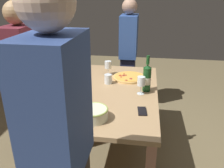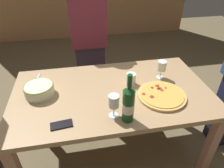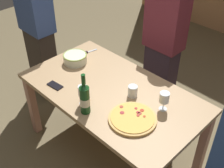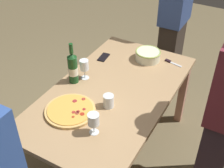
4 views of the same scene
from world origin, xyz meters
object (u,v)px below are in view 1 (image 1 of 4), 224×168
object	(u,v)px
wine_glass_by_bottle	(141,82)
pizza_knife	(65,119)
wine_bottle	(147,78)
dining_table	(112,99)
person_host	(61,158)
person_guest_right	(128,55)
person_guest_left	(26,83)
cell_phone	(142,111)
pizza	(129,77)
serving_bowl	(93,113)
wine_glass_near_pizza	(108,65)
cup_amber	(108,79)

from	to	relation	value
wine_glass_by_bottle	pizza_knife	bearing A→B (deg)	136.23
wine_bottle	dining_table	bearing A→B (deg)	97.44
person_host	pizza_knife	bearing A→B (deg)	22.01
person_guest_right	wine_bottle	bearing A→B (deg)	16.25
pizza_knife	dining_table	bearing A→B (deg)	-23.46
pizza_knife	person_host	xyz separation A→B (m)	(-0.59, -0.20, 0.15)
wine_glass_by_bottle	person_guest_left	distance (m)	1.15
cell_phone	person_guest_left	size ratio (longest dim) A/B	0.09
dining_table	person_host	size ratio (longest dim) A/B	0.91
pizza	cell_phone	world-z (taller)	pizza
pizza_knife	serving_bowl	bearing A→B (deg)	-75.75
person_guest_right	wine_glass_near_pizza	bearing A→B (deg)	-10.29
dining_table	cup_amber	size ratio (longest dim) A/B	15.80
wine_bottle	person_host	distance (m)	1.32
cup_amber	pizza_knife	world-z (taller)	cup_amber
pizza_knife	person_guest_left	xyz separation A→B (m)	(0.52, 0.59, 0.06)
wine_glass_near_pizza	serving_bowl	bearing A→B (deg)	-176.81
pizza	wine_bottle	size ratio (longest dim) A/B	1.05
dining_table	pizza	size ratio (longest dim) A/B	4.26
person_guest_left	person_guest_right	size ratio (longest dim) A/B	1.01
person_guest_right	serving_bowl	bearing A→B (deg)	-1.03
wine_glass_by_bottle	person_host	bearing A→B (deg)	163.19
pizza_knife	person_guest_left	world-z (taller)	person_guest_left
pizza	person_guest_left	xyz separation A→B (m)	(-0.47, 1.00, 0.05)
wine_glass_near_pizza	person_guest_right	distance (m)	0.78
pizza	person_guest_right	bearing A→B (deg)	5.88
wine_glass_by_bottle	person_guest_right	distance (m)	1.28
dining_table	wine_glass_by_bottle	size ratio (longest dim) A/B	9.12
dining_table	pizza	distance (m)	0.41
cell_phone	pizza_knife	size ratio (longest dim) A/B	0.85
pizza	wine_glass_by_bottle	size ratio (longest dim) A/B	2.14
dining_table	cell_phone	size ratio (longest dim) A/B	11.11
pizza	person_guest_left	bearing A→B (deg)	115.05
serving_bowl	wine_bottle	world-z (taller)	wine_bottle
wine_glass_near_pizza	wine_glass_by_bottle	world-z (taller)	wine_glass_by_bottle
pizza	pizza_knife	xyz separation A→B (m)	(-0.99, 0.42, -0.01)
dining_table	cup_amber	bearing A→B (deg)	21.36
dining_table	pizza	world-z (taller)	pizza
cup_amber	person_guest_right	xyz separation A→B (m)	(1.04, -0.13, -0.00)
wine_bottle	wine_glass_by_bottle	xyz separation A→B (m)	(-0.09, 0.05, -0.02)
person_guest_left	person_guest_right	bearing A→B (deg)	48.32
pizza_knife	person_guest_right	xyz separation A→B (m)	(1.84, -0.33, 0.04)
pizza	person_host	bearing A→B (deg)	172.32
pizza	serving_bowl	size ratio (longest dim) A/B	1.61
person_guest_left	serving_bowl	bearing A→B (deg)	-37.06
wine_bottle	person_guest_left	distance (m)	1.21
serving_bowl	wine_glass_by_bottle	xyz separation A→B (m)	(0.53, -0.35, 0.07)
cell_phone	pizza_knife	bearing A→B (deg)	15.10
person_host	wine_glass_by_bottle	bearing A→B (deg)	-13.59
cup_amber	person_host	world-z (taller)	person_host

